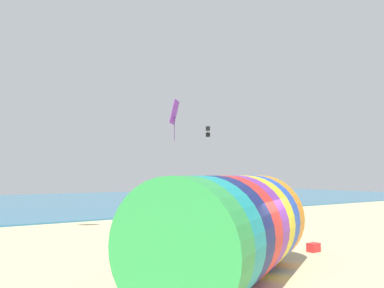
{
  "coord_description": "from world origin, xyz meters",
  "views": [
    {
      "loc": [
        -8.13,
        -8.16,
        3.22
      ],
      "look_at": [
        -0.96,
        2.63,
        4.3
      ],
      "focal_mm": 35.0,
      "sensor_mm": 36.0,
      "label": 1
    }
  ],
  "objects": [
    {
      "name": "kite_handler",
      "position": [
        4.07,
        3.48,
        0.83
      ],
      "size": [
        0.27,
        0.39,
        1.64
      ],
      "color": "#383D56",
      "rests_on": "ground"
    },
    {
      "name": "kite_black_box",
      "position": [
        6.36,
        11.77,
        6.1
      ],
      "size": [
        0.35,
        0.35,
        0.73
      ],
      "color": "black"
    },
    {
      "name": "cooler_box",
      "position": [
        5.04,
        2.4,
        0.18
      ],
      "size": [
        0.54,
        0.39,
        0.36
      ],
      "primitive_type": "cube",
      "rotation": [
        0.0,
        0.0,
        0.05
      ],
      "color": "red",
      "rests_on": "ground"
    },
    {
      "name": "ground_plane",
      "position": [
        0.0,
        0.0,
        0.0
      ],
      "size": [
        120.0,
        120.0,
        0.0
      ],
      "primitive_type": "plane",
      "color": "#CCBA8C"
    },
    {
      "name": "kite_purple_diamond",
      "position": [
        1.4,
        7.79,
        6.35
      ],
      "size": [
        0.82,
        0.8,
        2.03
      ],
      "color": "purple"
    },
    {
      "name": "sea",
      "position": [
        0.0,
        37.95,
        0.05
      ],
      "size": [
        120.0,
        40.0,
        0.1
      ],
      "primitive_type": "cube",
      "color": "teal",
      "rests_on": "ground"
    },
    {
      "name": "giant_inflatable_tube",
      "position": [
        -0.94,
        0.65,
        1.61
      ],
      "size": [
        7.88,
        6.45,
        3.21
      ],
      "color": "green",
      "rests_on": "ground"
    }
  ]
}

